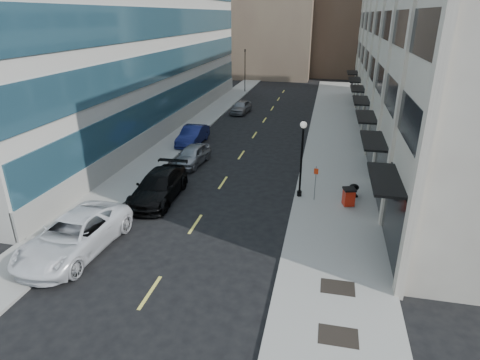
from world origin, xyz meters
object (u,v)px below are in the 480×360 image
at_px(car_white_van, 74,235).
at_px(traffic_signal, 245,52).
at_px(lamppost, 302,152).
at_px(car_blue_sedan, 193,135).
at_px(car_black_pickup, 159,186).
at_px(urn_planter, 354,189).
at_px(sign_post, 316,178).
at_px(car_silver_sedan, 192,155).
at_px(trash_bin, 349,196).
at_px(car_grey_sedan, 241,107).

bearing_deg(car_white_van, traffic_signal, 94.56).
height_order(traffic_signal, lamppost, traffic_signal).
height_order(traffic_signal, car_blue_sedan, traffic_signal).
distance_m(car_black_pickup, urn_planter, 12.09).
distance_m(car_blue_sedan, urn_planter, 15.97).
distance_m(traffic_signal, sign_post, 37.89).
bearing_deg(traffic_signal, car_silver_sedan, -85.76).
height_order(car_blue_sedan, urn_planter, car_blue_sedan).
distance_m(car_white_van, urn_planter, 16.20).
bearing_deg(car_black_pickup, car_silver_sedan, 88.19).
xyz_separation_m(car_white_van, car_blue_sedan, (-0.03, 17.83, -0.10)).
xyz_separation_m(car_white_van, trash_bin, (13.00, 7.75, -0.15)).
height_order(car_grey_sedan, lamppost, lamppost).
height_order(car_blue_sedan, car_grey_sedan, car_blue_sedan).
bearing_deg(car_grey_sedan, traffic_signal, 104.54).
bearing_deg(sign_post, car_silver_sedan, 165.76).
distance_m(car_white_van, lamppost, 13.34).
xyz_separation_m(car_white_van, lamppost, (10.07, 8.49, 2.11)).
height_order(car_black_pickup, lamppost, lamppost).
bearing_deg(lamppost, traffic_signal, 106.98).
bearing_deg(lamppost, urn_planter, 11.20).
xyz_separation_m(car_grey_sedan, trash_bin, (11.43, -22.82, 0.01)).
bearing_deg(car_silver_sedan, car_black_pickup, -84.88).
relative_size(car_white_van, lamppost, 1.33).
xyz_separation_m(traffic_signal, car_black_pickup, (2.30, -37.36, -4.87)).
relative_size(car_black_pickup, trash_bin, 5.29).
bearing_deg(car_grey_sedan, car_blue_sedan, -92.43).
height_order(lamppost, sign_post, lamppost).
bearing_deg(traffic_signal, trash_bin, -69.18).
relative_size(traffic_signal, car_silver_sedan, 1.60).
relative_size(car_silver_sedan, car_blue_sedan, 0.90).
relative_size(traffic_signal, trash_bin, 6.31).
relative_size(car_grey_sedan, sign_post, 1.95).
bearing_deg(car_blue_sedan, car_white_van, -89.66).
distance_m(car_white_van, car_black_pickup, 6.70).
relative_size(car_silver_sedan, lamppost, 0.89).
relative_size(traffic_signal, car_white_van, 1.08).
height_order(car_black_pickup, sign_post, sign_post).
relative_size(car_black_pickup, car_silver_sedan, 1.34).
height_order(traffic_signal, car_white_van, traffic_signal).
xyz_separation_m(car_black_pickup, sign_post, (9.44, 1.57, 0.74)).
distance_m(car_black_pickup, lamppost, 8.99).
relative_size(car_black_pickup, car_grey_sedan, 1.36).
bearing_deg(trash_bin, car_blue_sedan, 126.08).
bearing_deg(car_silver_sedan, car_white_van, -91.81).
xyz_separation_m(traffic_signal, sign_post, (11.74, -35.78, -4.13)).
distance_m(car_blue_sedan, lamppost, 13.94).
distance_m(car_black_pickup, car_silver_sedan, 6.36).
bearing_deg(car_grey_sedan, car_white_van, -88.21).
relative_size(car_blue_sedan, lamppost, 1.00).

